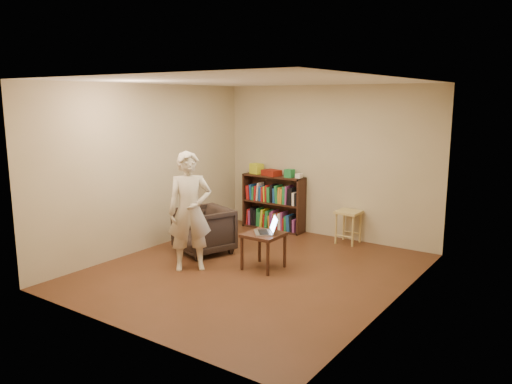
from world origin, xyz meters
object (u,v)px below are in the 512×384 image
Objects in this scene: side_table at (264,239)px; laptop at (268,229)px; bookshelf at (274,206)px; person at (190,211)px; armchair at (203,230)px; stool at (348,217)px.

side_table is 1.13× the size of laptop.
person reaches higher than bookshelf.
armchair is 1.24m from laptop.
armchair is at bearing -132.46° from laptop.
bookshelf is 2.55m from person.
laptop is at bearing 18.28° from armchair.
laptop reaches higher than armchair.
bookshelf is 2.33× the size of side_table.
stool is at bearing 76.31° from side_table.
laptop is at bearing -102.76° from stool.
person is (-0.87, -0.64, 0.26)m from laptop.
laptop is (-0.41, -1.81, 0.13)m from stool.
laptop is at bearing -59.52° from bookshelf.
laptop reaches higher than side_table.
armchair is 0.47× the size of person.
bookshelf is 1.84m from armchair.
bookshelf is at bearing 169.66° from laptop.
stool is 1.90m from side_table.
person reaches higher than stool.
laptop is 1.12m from person.
stool is 0.70× the size of armchair.
armchair is at bearing -132.55° from stool.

